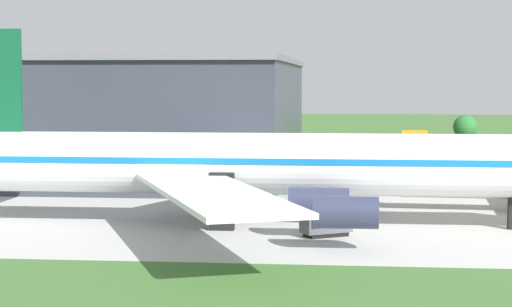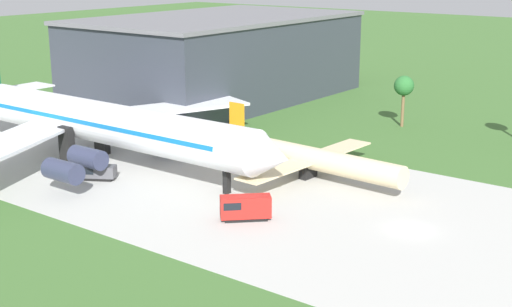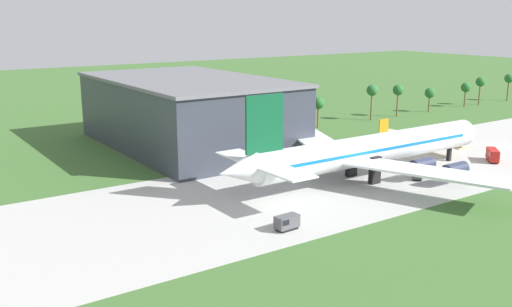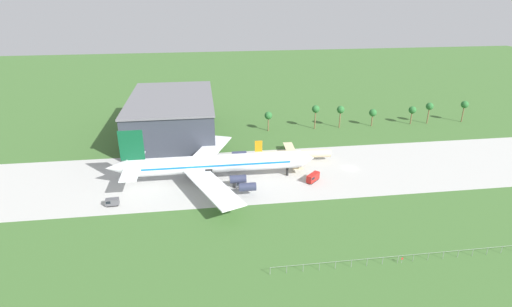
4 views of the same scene
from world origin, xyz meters
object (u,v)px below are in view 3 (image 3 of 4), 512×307
at_px(jet_airliner, 369,150).
at_px(catering_van, 286,222).
at_px(regional_aircraft, 421,137).
at_px(terminal_building, 187,112).
at_px(baggage_tug, 493,155).
at_px(fuel_truck, 418,174).

relative_size(jet_airliner, catering_van, 17.69).
xyz_separation_m(jet_airliner, catering_van, (-32.12, -13.78, -4.85)).
xyz_separation_m(jet_airliner, regional_aircraft, (31.02, 12.12, -3.21)).
bearing_deg(jet_airliner, terminal_building, 108.39).
bearing_deg(baggage_tug, fuel_truck, 179.81).
xyz_separation_m(regional_aircraft, terminal_building, (-47.41, 37.16, 5.95)).
distance_m(baggage_tug, catering_van, 66.75).
distance_m(jet_airliner, terminal_building, 52.00).
bearing_deg(terminal_building, catering_van, -104.01).
distance_m(regional_aircraft, catering_van, 68.27).
xyz_separation_m(catering_van, terminal_building, (15.73, 63.06, 7.59)).
xyz_separation_m(baggage_tug, catering_van, (-66.32, -7.52, -0.27)).
bearing_deg(catering_van, jet_airliner, 23.23).
distance_m(baggage_tug, fuel_truck, 25.86).
height_order(jet_airliner, catering_van, jet_airliner).
height_order(fuel_truck, catering_van, catering_van).
height_order(regional_aircraft, terminal_building, terminal_building).
distance_m(catering_van, terminal_building, 65.44).
xyz_separation_m(fuel_truck, catering_van, (-40.47, -7.60, 0.19)).
relative_size(baggage_tug, fuel_truck, 1.13).
xyz_separation_m(regional_aircraft, baggage_tug, (3.18, -18.39, -1.38)).
distance_m(regional_aircraft, baggage_tug, 18.71).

